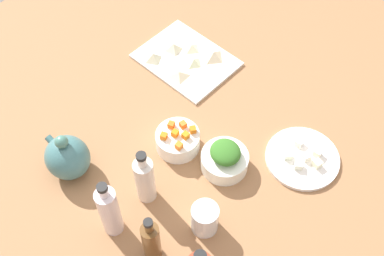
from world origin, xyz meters
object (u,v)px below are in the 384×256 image
plate_tofu (302,158)px  bottle_2 (109,211)px  bowl_carrots (178,140)px  cutting_board (186,60)px  drinking_glass_0 (205,219)px  teapot (67,157)px  bottle_1 (145,179)px  bowl_greens (224,161)px  bottle_0 (151,241)px

plate_tofu → bottle_2: bottle_2 is taller
bowl_carrots → cutting_board: bearing=-52.2°
bowl_carrots → drinking_glass_0: drinking_glass_0 is taller
bowl_carrots → teapot: size_ratio=0.82×
bowl_carrots → drinking_glass_0: 26.86cm
cutting_board → plate_tofu: size_ratio=1.44×
teapot → bottle_2: 22.97cm
cutting_board → bottle_1: bottle_1 is taller
bottle_2 → drinking_glass_0: size_ratio=2.38×
bowl_greens → bottle_2: bottle_2 is taller
bottle_1 → drinking_glass_0: bottle_1 is taller
bowl_carrots → teapot: (17.66, 26.18, 3.59)cm
bottle_0 → bottle_2: size_ratio=0.86×
plate_tofu → bowl_greens: bearing=47.0°
bowl_greens → bottle_0: bottle_0 is taller
plate_tofu → bowl_greens: bowl_greens is taller
bowl_greens → bottle_0: (-2.89, 32.47, 5.32)cm
drinking_glass_0 → bottle_1: bearing=10.5°
bottle_2 → bowl_carrots: bearing=-81.2°
bottle_0 → drinking_glass_0: bearing=-109.3°
bowl_carrots → bottle_1: bottle_1 is taller
bowl_carrots → bottle_2: (-4.69, 30.43, 6.77)cm
cutting_board → bottle_0: (-38.89, 56.26, 7.49)cm
plate_tofu → bottle_2: (25.75, 51.02, 9.08)cm
bowl_greens → cutting_board: bearing=-33.5°
plate_tofu → bottle_0: 51.53cm
bowl_greens → drinking_glass_0: (-7.93, 18.04, 2.03)cm
bottle_0 → drinking_glass_0: bottle_0 is taller
teapot → bottle_0: bottle_0 is taller
bottle_0 → drinking_glass_0: 15.63cm
bottle_0 → teapot: bearing=-4.2°
bowl_greens → plate_tofu: bearing=-133.0°
bottle_1 → plate_tofu: bearing=-124.1°
teapot → drinking_glass_0: 42.04cm
plate_tofu → drinking_glass_0: (7.80, 34.93, 4.11)cm
bowl_greens → teapot: (32.37, 29.88, 3.82)cm
bowl_carrots → bottle_1: bearing=104.4°
plate_tofu → teapot: teapot is taller
cutting_board → teapot: size_ratio=1.96×
cutting_board → bottle_2: 64.13cm
drinking_glass_0 → bowl_greens: bearing=-66.3°
bottle_0 → bowl_greens: bearing=-84.9°
bottle_0 → bowl_carrots: bearing=-58.5°
cutting_board → teapot: bearing=93.9°
cutting_board → teapot: 54.13cm
plate_tofu → bottle_2: size_ratio=0.96×
cutting_board → bowl_greens: bowl_greens is taller
bottle_0 → bottle_1: bottle_1 is taller
teapot → bottle_2: bottle_2 is taller
teapot → bottle_0: (-35.26, 2.58, 1.50)cm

